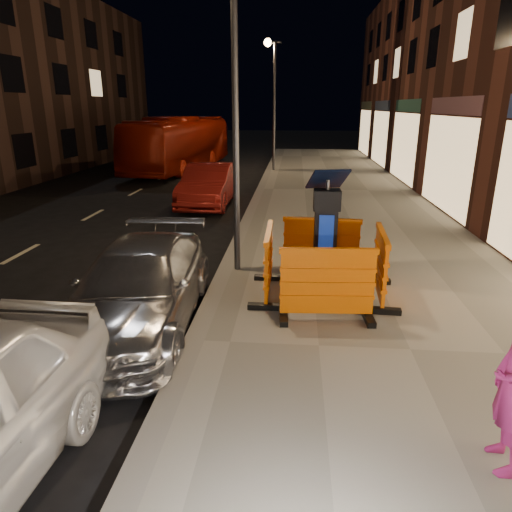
# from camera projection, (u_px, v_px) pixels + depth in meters

# --- Properties ---
(ground_plane) EXTENTS (120.00, 120.00, 0.00)m
(ground_plane) POSITION_uv_depth(u_px,v_px,m) (194.00, 349.00, 6.50)
(ground_plane) COLOR black
(ground_plane) RESTS_ON ground
(sidewalk) EXTENTS (6.00, 60.00, 0.15)m
(sidewalk) POSITION_uv_depth(u_px,v_px,m) (410.00, 354.00, 6.24)
(sidewalk) COLOR gray
(sidewalk) RESTS_ON ground
(kerb) EXTENTS (0.30, 60.00, 0.15)m
(kerb) POSITION_uv_depth(u_px,v_px,m) (194.00, 345.00, 6.48)
(kerb) COLOR slate
(kerb) RESTS_ON ground
(parking_kiosk) EXTENTS (0.67, 0.67, 2.08)m
(parking_kiosk) POSITION_uv_depth(u_px,v_px,m) (325.00, 238.00, 7.66)
(parking_kiosk) COLOR black
(parking_kiosk) RESTS_ON sidewalk
(barrier_front) EXTENTS (1.52, 0.70, 1.16)m
(barrier_front) POSITION_uv_depth(u_px,v_px,m) (327.00, 285.00, 6.91)
(barrier_front) COLOR #E46002
(barrier_front) RESTS_ON sidewalk
(barrier_back) EXTENTS (1.53, 0.73, 1.16)m
(barrier_back) POSITION_uv_depth(u_px,v_px,m) (321.00, 248.00, 8.71)
(barrier_back) COLOR #E46002
(barrier_back) RESTS_ON sidewalk
(barrier_kerbside) EXTENTS (0.62, 1.49, 1.16)m
(barrier_kerbside) POSITION_uv_depth(u_px,v_px,m) (268.00, 262.00, 7.89)
(barrier_kerbside) COLOR #E46002
(barrier_kerbside) RESTS_ON sidewalk
(barrier_bldgside) EXTENTS (0.71, 1.52, 1.16)m
(barrier_bldgside) POSITION_uv_depth(u_px,v_px,m) (380.00, 266.00, 7.73)
(barrier_bldgside) COLOR #E46002
(barrier_bldgside) RESTS_ON sidewalk
(car_silver) EXTENTS (2.00, 4.45, 1.27)m
(car_silver) POSITION_uv_depth(u_px,v_px,m) (142.00, 323.00, 7.28)
(car_silver) COLOR #B1B1B6
(car_silver) RESTS_ON ground
(car_red) EXTENTS (1.50, 4.29, 1.41)m
(car_red) POSITION_uv_depth(u_px,v_px,m) (210.00, 205.00, 15.90)
(car_red) COLOR maroon
(car_red) RESTS_ON ground
(bus_doubledecker) EXTENTS (3.63, 10.18, 2.77)m
(bus_doubledecker) POSITION_uv_depth(u_px,v_px,m) (182.00, 170.00, 24.48)
(bus_doubledecker) COLOR #981706
(bus_doubledecker) RESTS_ON ground
(street_lamp_mid) EXTENTS (0.12, 0.12, 6.00)m
(street_lamp_mid) POSITION_uv_depth(u_px,v_px,m) (235.00, 115.00, 8.33)
(street_lamp_mid) COLOR #3F3F44
(street_lamp_mid) RESTS_ON sidewalk
(street_lamp_far) EXTENTS (0.12, 0.12, 6.00)m
(street_lamp_far) POSITION_uv_depth(u_px,v_px,m) (274.00, 109.00, 22.52)
(street_lamp_far) COLOR #3F3F44
(street_lamp_far) RESTS_ON sidewalk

